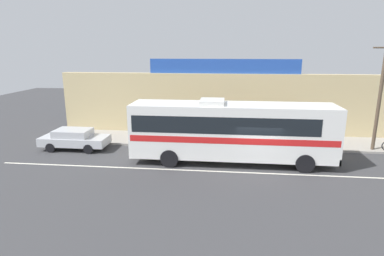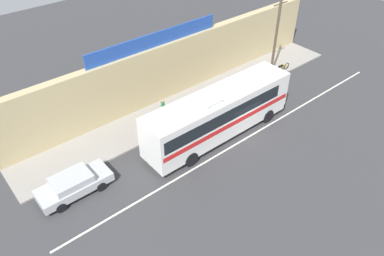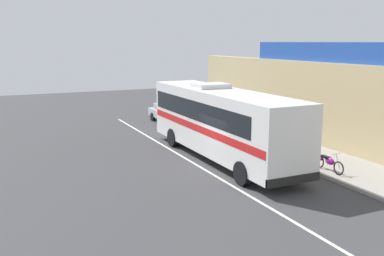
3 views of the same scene
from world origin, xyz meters
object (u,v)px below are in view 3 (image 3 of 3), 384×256
intercity_bus (220,119)px  parked_car (170,113)px  pedestrian_far_left (267,126)px  motorcycle_purple (328,162)px

intercity_bus → parked_car: 10.65m
intercity_bus → parked_car: intercity_bus is taller
parked_car → pedestrian_far_left: pedestrian_far_left is taller
parked_car → motorcycle_purple: 14.98m
motorcycle_purple → pedestrian_far_left: pedestrian_far_left is taller
parked_car → intercity_bus: bearing=-7.9°
intercity_bus → parked_car: bearing=172.1°
pedestrian_far_left → motorcycle_purple: bearing=-8.9°
motorcycle_purple → parked_car: bearing=-173.4°
motorcycle_purple → intercity_bus: bearing=-144.3°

